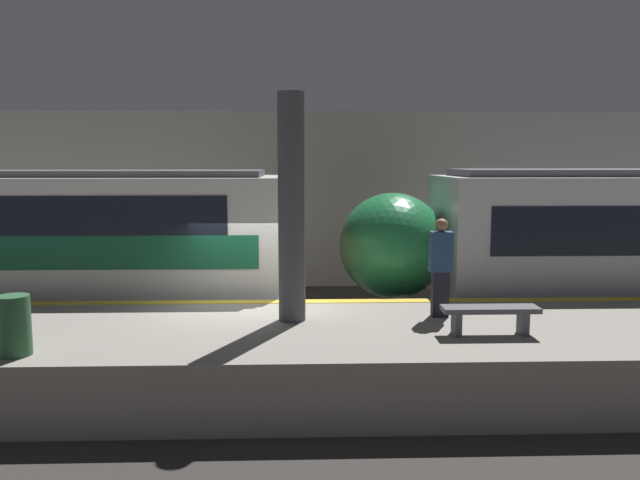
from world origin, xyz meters
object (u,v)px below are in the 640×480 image
object	(u,v)px
person_waiting	(441,265)
platform_bench	(490,314)
trash_bin	(14,326)
support_pillar_near	(292,208)

from	to	relation	value
person_waiting	platform_bench	world-z (taller)	person_waiting
platform_bench	trash_bin	distance (m)	6.99
person_waiting	platform_bench	size ratio (longest dim) A/B	1.15
platform_bench	trash_bin	world-z (taller)	trash_bin
support_pillar_near	person_waiting	size ratio (longest dim) A/B	2.23
person_waiting	trash_bin	size ratio (longest dim) A/B	2.02
person_waiting	trash_bin	xyz separation A→B (m)	(-6.42, -1.98, -0.49)
trash_bin	person_waiting	bearing A→B (deg)	17.16
support_pillar_near	trash_bin	xyz separation A→B (m)	(-3.85, -1.82, -1.49)
person_waiting	platform_bench	distance (m)	1.41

